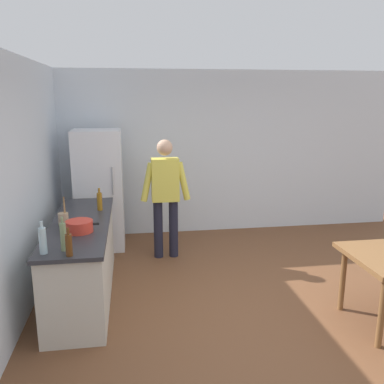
% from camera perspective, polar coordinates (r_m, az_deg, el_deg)
% --- Properties ---
extents(ground_plane, '(14.00, 14.00, 0.00)m').
position_cam_1_polar(ground_plane, '(4.57, 11.09, -16.83)').
color(ground_plane, brown).
extents(wall_back, '(6.40, 0.12, 2.70)m').
position_cam_1_polar(wall_back, '(6.91, 3.27, 5.54)').
color(wall_back, silver).
rests_on(wall_back, ground_plane).
extents(wall_left, '(0.12, 5.60, 2.70)m').
position_cam_1_polar(wall_left, '(4.18, -24.87, -0.71)').
color(wall_left, silver).
rests_on(wall_left, ground_plane).
extents(kitchen_counter, '(0.64, 2.20, 0.90)m').
position_cam_1_polar(kitchen_counter, '(4.89, -15.07, -9.06)').
color(kitchen_counter, beige).
rests_on(kitchen_counter, ground_plane).
extents(refrigerator, '(0.70, 0.67, 1.80)m').
position_cam_1_polar(refrigerator, '(6.28, -12.86, 0.27)').
color(refrigerator, white).
rests_on(refrigerator, ground_plane).
extents(person, '(0.70, 0.22, 1.70)m').
position_cam_1_polar(person, '(5.72, -3.75, 0.14)').
color(person, '#1E1E2D').
rests_on(person, ground_plane).
extents(cooking_pot, '(0.40, 0.28, 0.12)m').
position_cam_1_polar(cooking_pot, '(4.38, -15.50, -4.66)').
color(cooking_pot, red).
rests_on(cooking_pot, kitchen_counter).
extents(utensil_jar, '(0.11, 0.11, 0.32)m').
position_cam_1_polar(utensil_jar, '(4.64, -17.57, -3.55)').
color(utensil_jar, tan).
rests_on(utensil_jar, kitchen_counter).
extents(bottle_oil_amber, '(0.06, 0.06, 0.28)m').
position_cam_1_polar(bottle_oil_amber, '(5.13, -12.82, -1.25)').
color(bottle_oil_amber, '#996619').
rests_on(bottle_oil_amber, kitchen_counter).
extents(bottle_beer_brown, '(0.06, 0.06, 0.26)m').
position_cam_1_polar(bottle_beer_brown, '(3.75, -16.88, -7.06)').
color(bottle_beer_brown, '#5B3314').
rests_on(bottle_beer_brown, kitchen_counter).
extents(bottle_water_clear, '(0.07, 0.07, 0.30)m').
position_cam_1_polar(bottle_water_clear, '(3.87, -20.19, -6.36)').
color(bottle_water_clear, silver).
rests_on(bottle_water_clear, kitchen_counter).
extents(bottle_vinegar_tall, '(0.06, 0.06, 0.32)m').
position_cam_1_polar(bottle_vinegar_tall, '(3.88, -17.59, -5.96)').
color(bottle_vinegar_tall, gray).
rests_on(bottle_vinegar_tall, kitchen_counter).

